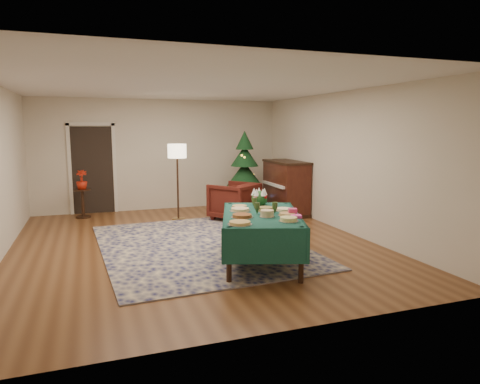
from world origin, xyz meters
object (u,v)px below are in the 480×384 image
object	(u,v)px
christmas_tree	(245,176)
armchair	(234,199)
potted_plant	(82,184)
floor_lamp	(177,156)
side_table	(83,204)
piano	(286,188)
buffet_table	(261,223)
gift_box	(293,212)

from	to	relation	value
christmas_tree	armchair	bearing A→B (deg)	-125.01
armchair	potted_plant	world-z (taller)	armchair
floor_lamp	side_table	distance (m)	2.44
side_table	christmas_tree	size ratio (longest dim) A/B	0.33
side_table	piano	size ratio (longest dim) A/B	0.45
buffet_table	piano	xyz separation A→B (m)	(1.98, 3.30, 0.01)
potted_plant	floor_lamp	bearing A→B (deg)	-24.60
gift_box	floor_lamp	distance (m)	3.87
buffet_table	gift_box	xyz separation A→B (m)	(0.39, -0.26, 0.20)
side_table	piano	xyz separation A→B (m)	(4.53, -1.05, 0.29)
armchair	side_table	size ratio (longest dim) A/B	1.40
gift_box	armchair	size ratio (longest dim) A/B	0.13
floor_lamp	piano	distance (m)	2.67
floor_lamp	piano	size ratio (longest dim) A/B	1.15
christmas_tree	piano	xyz separation A→B (m)	(0.88, -0.43, -0.26)
potted_plant	christmas_tree	distance (m)	3.70
christmas_tree	side_table	bearing A→B (deg)	170.35
buffet_table	potted_plant	distance (m)	5.04
armchair	floor_lamp	size ratio (longest dim) A/B	0.55
floor_lamp	piano	bearing A→B (deg)	-3.12
gift_box	side_table	bearing A→B (deg)	122.50
gift_box	side_table	distance (m)	5.49
armchair	piano	distance (m)	1.42
piano	buffet_table	bearing A→B (deg)	-120.90
floor_lamp	piano	world-z (taller)	floor_lamp
armchair	piano	world-z (taller)	piano
side_table	potted_plant	world-z (taller)	potted_plant
side_table	christmas_tree	bearing A→B (deg)	-9.65
gift_box	floor_lamp	bearing A→B (deg)	104.42
side_table	potted_plant	bearing A→B (deg)	63.43
buffet_table	piano	bearing A→B (deg)	59.10
buffet_table	christmas_tree	bearing A→B (deg)	73.64
floor_lamp	piano	xyz separation A→B (m)	(2.54, -0.14, -0.80)
potted_plant	piano	world-z (taller)	piano
potted_plant	christmas_tree	world-z (taller)	christmas_tree
gift_box	armchair	world-z (taller)	armchair
floor_lamp	side_table	world-z (taller)	floor_lamp
christmas_tree	gift_box	bearing A→B (deg)	-100.08
potted_plant	piano	distance (m)	4.65
side_table	potted_plant	size ratio (longest dim) A/B	1.51
buffet_table	potted_plant	world-z (taller)	potted_plant
buffet_table	armchair	world-z (taller)	armchair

